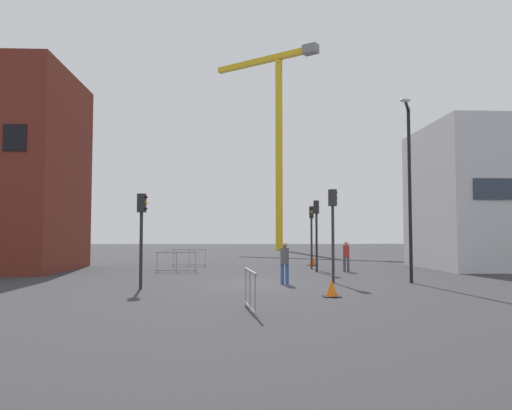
{
  "coord_description": "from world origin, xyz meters",
  "views": [
    {
      "loc": [
        -1.16,
        -20.1,
        2.03
      ],
      "look_at": [
        0.0,
        5.29,
        3.52
      ],
      "focal_mm": 34.68,
      "sensor_mm": 36.0,
      "label": 1
    }
  ],
  "objects_px": {
    "construction_crane": "(277,123)",
    "traffic_cone_striped": "(332,289)",
    "pedestrian_waiting": "(285,260)",
    "traffic_light_verge": "(333,220)",
    "streetlamp_tall": "(409,177)",
    "traffic_light_crosswalk": "(311,226)",
    "pedestrian_walking": "(346,254)",
    "traffic_light_island": "(142,224)",
    "traffic_light_corner": "(316,224)",
    "traffic_cone_by_barrier": "(313,261)"
  },
  "relations": [
    {
      "from": "construction_crane",
      "to": "traffic_cone_striped",
      "type": "distance_m",
      "value": 48.28
    },
    {
      "from": "pedestrian_waiting",
      "to": "traffic_light_verge",
      "type": "bearing_deg",
      "value": 12.17
    },
    {
      "from": "streetlamp_tall",
      "to": "traffic_light_crosswalk",
      "type": "bearing_deg",
      "value": 108.03
    },
    {
      "from": "traffic_light_crosswalk",
      "to": "pedestrian_walking",
      "type": "bearing_deg",
      "value": -53.37
    },
    {
      "from": "pedestrian_waiting",
      "to": "traffic_light_island",
      "type": "bearing_deg",
      "value": -166.19
    },
    {
      "from": "pedestrian_waiting",
      "to": "traffic_cone_striped",
      "type": "xyz_separation_m",
      "value": [
        1.1,
        -4.02,
        -0.72
      ]
    },
    {
      "from": "traffic_light_verge",
      "to": "pedestrian_walking",
      "type": "relative_size",
      "value": 2.38
    },
    {
      "from": "traffic_light_corner",
      "to": "traffic_light_crosswalk",
      "type": "bearing_deg",
      "value": 87.87
    },
    {
      "from": "pedestrian_walking",
      "to": "traffic_cone_by_barrier",
      "type": "distance_m",
      "value": 5.29
    },
    {
      "from": "traffic_light_island",
      "to": "traffic_cone_striped",
      "type": "relative_size",
      "value": 6.28
    },
    {
      "from": "traffic_light_island",
      "to": "traffic_cone_striped",
      "type": "height_order",
      "value": "traffic_light_island"
    },
    {
      "from": "construction_crane",
      "to": "streetlamp_tall",
      "type": "distance_m",
      "value": 43.14
    },
    {
      "from": "traffic_light_verge",
      "to": "pedestrian_walking",
      "type": "xyz_separation_m",
      "value": [
        1.91,
        5.96,
        -1.67
      ]
    },
    {
      "from": "traffic_light_corner",
      "to": "pedestrian_waiting",
      "type": "bearing_deg",
      "value": -110.73
    },
    {
      "from": "streetlamp_tall",
      "to": "traffic_light_crosswalk",
      "type": "xyz_separation_m",
      "value": [
        -2.75,
        8.44,
        -1.91
      ]
    },
    {
      "from": "traffic_light_island",
      "to": "pedestrian_walking",
      "type": "bearing_deg",
      "value": 39.27
    },
    {
      "from": "traffic_light_verge",
      "to": "traffic_light_corner",
      "type": "xyz_separation_m",
      "value": [
        0.29,
        5.8,
        -0.05
      ]
    },
    {
      "from": "traffic_light_verge",
      "to": "traffic_light_crosswalk",
      "type": "height_order",
      "value": "traffic_light_verge"
    },
    {
      "from": "traffic_light_island",
      "to": "pedestrian_waiting",
      "type": "distance_m",
      "value": 5.85
    },
    {
      "from": "construction_crane",
      "to": "streetlamp_tall",
      "type": "relative_size",
      "value": 3.41
    },
    {
      "from": "construction_crane",
      "to": "traffic_cone_striped",
      "type": "xyz_separation_m",
      "value": [
        -2.34,
        -45.55,
        -15.84
      ]
    },
    {
      "from": "pedestrian_waiting",
      "to": "traffic_cone_striped",
      "type": "height_order",
      "value": "pedestrian_waiting"
    },
    {
      "from": "construction_crane",
      "to": "streetlamp_tall",
      "type": "height_order",
      "value": "construction_crane"
    },
    {
      "from": "traffic_light_corner",
      "to": "traffic_cone_by_barrier",
      "type": "relative_size",
      "value": 5.66
    },
    {
      "from": "traffic_light_verge",
      "to": "traffic_cone_by_barrier",
      "type": "relative_size",
      "value": 5.78
    },
    {
      "from": "traffic_light_corner",
      "to": "construction_crane",
      "type": "bearing_deg",
      "value": 88.24
    },
    {
      "from": "traffic_light_island",
      "to": "traffic_cone_striped",
      "type": "bearing_deg",
      "value": -21.98
    },
    {
      "from": "pedestrian_walking",
      "to": "traffic_cone_by_barrier",
      "type": "bearing_deg",
      "value": 100.95
    },
    {
      "from": "traffic_light_verge",
      "to": "traffic_cone_striped",
      "type": "xyz_separation_m",
      "value": [
        -0.97,
        -4.47,
        -2.36
      ]
    },
    {
      "from": "traffic_light_verge",
      "to": "pedestrian_waiting",
      "type": "relative_size",
      "value": 2.31
    },
    {
      "from": "traffic_light_verge",
      "to": "streetlamp_tall",
      "type": "bearing_deg",
      "value": -7.32
    },
    {
      "from": "traffic_light_corner",
      "to": "traffic_cone_by_barrier",
      "type": "xyz_separation_m",
      "value": [
        0.63,
        5.32,
        -2.26
      ]
    },
    {
      "from": "pedestrian_walking",
      "to": "traffic_cone_striped",
      "type": "distance_m",
      "value": 10.85
    },
    {
      "from": "traffic_light_crosswalk",
      "to": "pedestrian_walking",
      "type": "distance_m",
      "value": 2.99
    },
    {
      "from": "traffic_light_island",
      "to": "pedestrian_walking",
      "type": "xyz_separation_m",
      "value": [
        9.5,
        7.76,
        -1.45
      ]
    },
    {
      "from": "traffic_light_verge",
      "to": "traffic_cone_striped",
      "type": "bearing_deg",
      "value": -102.25
    },
    {
      "from": "traffic_cone_striped",
      "to": "traffic_cone_by_barrier",
      "type": "relative_size",
      "value": 0.84
    },
    {
      "from": "traffic_light_island",
      "to": "traffic_cone_by_barrier",
      "type": "bearing_deg",
      "value": 56.66
    },
    {
      "from": "construction_crane",
      "to": "traffic_light_crosswalk",
      "type": "height_order",
      "value": "construction_crane"
    },
    {
      "from": "traffic_light_corner",
      "to": "traffic_light_crosswalk",
      "type": "distance_m",
      "value": 2.24
    },
    {
      "from": "traffic_light_island",
      "to": "traffic_light_verge",
      "type": "height_order",
      "value": "traffic_light_verge"
    },
    {
      "from": "traffic_light_corner",
      "to": "traffic_light_crosswalk",
      "type": "height_order",
      "value": "traffic_light_corner"
    },
    {
      "from": "pedestrian_walking",
      "to": "pedestrian_waiting",
      "type": "xyz_separation_m",
      "value": [
        -3.99,
        -6.41,
        0.03
      ]
    },
    {
      "from": "traffic_light_corner",
      "to": "traffic_light_crosswalk",
      "type": "relative_size",
      "value": 1.05
    },
    {
      "from": "construction_crane",
      "to": "traffic_light_corner",
      "type": "distance_m",
      "value": 37.8
    },
    {
      "from": "pedestrian_waiting",
      "to": "traffic_cone_by_barrier",
      "type": "xyz_separation_m",
      "value": [
        2.99,
        11.57,
        -0.66
      ]
    },
    {
      "from": "traffic_light_island",
      "to": "pedestrian_waiting",
      "type": "height_order",
      "value": "traffic_light_island"
    },
    {
      "from": "construction_crane",
      "to": "traffic_cone_by_barrier",
      "type": "bearing_deg",
      "value": -90.87
    },
    {
      "from": "streetlamp_tall",
      "to": "pedestrian_walking",
      "type": "relative_size",
      "value": 4.49
    },
    {
      "from": "traffic_light_corner",
      "to": "traffic_cone_striped",
      "type": "relative_size",
      "value": 6.77
    }
  ]
}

